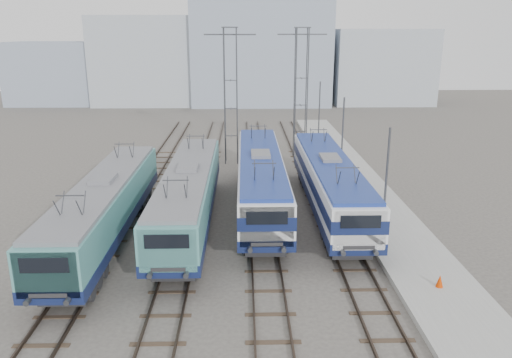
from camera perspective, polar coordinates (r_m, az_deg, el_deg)
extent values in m
plane|color=#514C47|center=(25.69, -3.90, -10.58)|extent=(160.00, 160.00, 0.00)
cube|color=#9E9E99|center=(34.15, 14.07, -3.72)|extent=(4.00, 70.00, 0.30)
cube|color=#121C48|center=(29.94, -16.68, -4.35)|extent=(2.83, 17.88, 0.60)
cube|color=teal|center=(29.55, -16.87, -2.19)|extent=(2.78, 17.88, 1.79)
cube|color=teal|center=(22.07, -22.60, -9.78)|extent=(2.56, 0.70, 2.03)
cube|color=slate|center=(29.26, -17.03, -0.34)|extent=(2.56, 17.17, 0.20)
cube|color=#262628|center=(25.03, -20.03, -10.79)|extent=(2.09, 3.58, 0.67)
cube|color=#262628|center=(35.63, -14.16, -2.06)|extent=(2.09, 3.58, 0.67)
cube|color=#121C48|center=(31.14, -7.62, -2.93)|extent=(2.86, 18.06, 0.60)
cube|color=teal|center=(30.77, -7.70, -0.82)|extent=(2.81, 18.06, 1.81)
cube|color=teal|center=(22.78, -9.98, -7.79)|extent=(2.58, 0.70, 2.05)
cube|color=slate|center=(30.48, -7.77, 0.98)|extent=(2.58, 17.33, 0.20)
cube|color=#262628|center=(25.90, -8.94, -8.95)|extent=(2.11, 3.61, 0.68)
cube|color=#262628|center=(37.06, -6.62, -0.92)|extent=(2.11, 3.61, 0.68)
cube|color=#121C48|center=(33.62, 0.52, -1.23)|extent=(2.95, 18.63, 0.62)
cube|color=white|center=(33.27, 0.53, 0.80)|extent=(2.90, 18.63, 1.86)
cube|color=#121C48|center=(33.28, 0.53, 0.72)|extent=(2.94, 18.65, 0.72)
cube|color=white|center=(24.84, 1.22, -5.23)|extent=(2.67, 0.72, 2.11)
cube|color=navy|center=(33.00, 0.53, 2.53)|extent=(2.67, 17.89, 0.21)
cube|color=#262628|center=(28.08, 0.94, -6.62)|extent=(2.17, 3.73, 0.70)
cube|color=#262628|center=(39.79, 0.22, 0.44)|extent=(2.17, 3.73, 0.70)
cube|color=#121C48|center=(33.44, 8.30, -1.58)|extent=(2.86, 18.06, 0.60)
cube|color=white|center=(33.09, 8.38, 0.40)|extent=(2.81, 18.06, 1.81)
cube|color=#121C48|center=(33.10, 8.38, 0.32)|extent=(2.85, 18.08, 0.70)
cube|color=white|center=(25.09, 11.63, -5.53)|extent=(2.59, 0.70, 2.05)
cube|color=navy|center=(32.82, 8.46, 2.08)|extent=(2.59, 17.34, 0.20)
cube|color=#262628|center=(28.17, 10.24, -6.86)|extent=(2.11, 3.61, 0.68)
cube|color=#262628|center=(39.34, 6.83, 0.11)|extent=(2.11, 3.61, 0.68)
cylinder|color=#3F4247|center=(44.68, -3.63, 9.21)|extent=(0.10, 0.10, 12.00)
cylinder|color=#3F4247|center=(44.65, -2.20, 9.22)|extent=(0.10, 0.10, 12.00)
cylinder|color=#3F4247|center=(45.77, -3.58, 9.38)|extent=(0.10, 0.10, 12.00)
cylinder|color=#3F4247|center=(45.75, -2.18, 9.40)|extent=(0.10, 0.10, 12.00)
cube|color=#3F4247|center=(44.85, -3.00, 16.16)|extent=(4.50, 0.12, 0.12)
cylinder|color=#3F4247|center=(46.88, 4.54, 9.54)|extent=(0.10, 0.10, 12.00)
cylinder|color=#3F4247|center=(47.01, 5.89, 9.52)|extent=(0.10, 0.10, 12.00)
cylinder|color=#3F4247|center=(47.97, 4.40, 9.70)|extent=(0.10, 0.10, 12.00)
cylinder|color=#3F4247|center=(48.09, 5.73, 9.68)|extent=(0.10, 0.10, 12.00)
cube|color=#3F4247|center=(47.14, 5.31, 16.14)|extent=(4.50, 0.12, 0.12)
cylinder|color=#3F4247|center=(27.19, 14.55, -1.54)|extent=(0.12, 0.12, 7.00)
cylinder|color=#3F4247|center=(38.46, 9.81, 4.01)|extent=(0.12, 0.12, 7.00)
cylinder|color=#3F4247|center=(50.08, 7.22, 7.01)|extent=(0.12, 0.12, 7.00)
cone|color=#CB3400|center=(25.04, 20.26, -10.87)|extent=(0.34, 0.34, 0.59)
cube|color=#A6AFB9|center=(86.31, -11.83, 13.11)|extent=(18.00, 12.00, 14.00)
cube|color=#8E9CB0|center=(84.93, 0.53, 14.75)|extent=(22.00, 14.00, 18.00)
cube|color=#A6AFB9|center=(88.04, 13.97, 12.39)|extent=(16.00, 12.00, 12.00)
cube|color=#8E9CB0|center=(90.62, -21.94, 11.17)|extent=(14.00, 10.00, 10.00)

